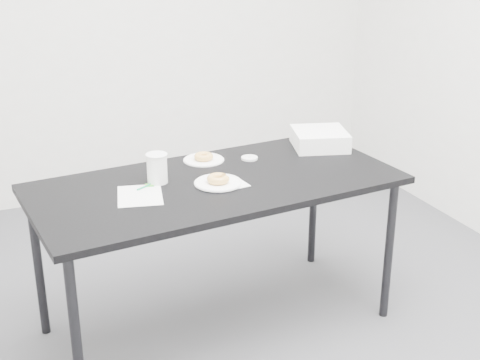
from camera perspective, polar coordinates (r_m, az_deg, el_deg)
name	(u,v)px	position (r m, az deg, el deg)	size (l,w,h in m)	color
floor	(215,335)	(3.38, -2.18, -13.04)	(4.00, 4.00, 0.00)	#515156
wall_back	(107,8)	(4.75, -11.32, 14.18)	(4.00, 0.02, 2.70)	white
table	(216,192)	(3.13, -2.03, -1.06)	(1.77, 0.95, 0.78)	black
scorecard	(140,195)	(2.97, -8.54, -1.31)	(0.19, 0.25, 0.00)	white
logo_patch	(150,185)	(3.07, -7.72, -0.43)	(0.04, 0.04, 0.00)	green
pen	(146,186)	(3.06, -8.01, -0.51)	(0.01, 0.01, 0.11)	#0C8654
napkin	(228,184)	(3.07, -1.03, -0.31)	(0.15, 0.15, 0.00)	white
plate_near	(218,183)	(3.07, -1.87, -0.25)	(0.22, 0.22, 0.01)	white
donut_near	(218,179)	(3.06, -1.87, 0.11)	(0.10, 0.10, 0.03)	#DD9346
plate_far	(204,160)	(3.37, -3.12, 1.72)	(0.21, 0.21, 0.01)	white
donut_far	(204,156)	(3.37, -3.12, 2.02)	(0.10, 0.10, 0.03)	#DD9346
coffee_cup	(157,168)	(3.08, -7.09, 1.01)	(0.09, 0.09, 0.14)	white
cup_lid	(249,158)	(3.39, 0.81, 1.89)	(0.08, 0.08, 0.01)	white
bakery_box	(320,139)	(3.58, 6.82, 3.51)	(0.27, 0.27, 0.09)	white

